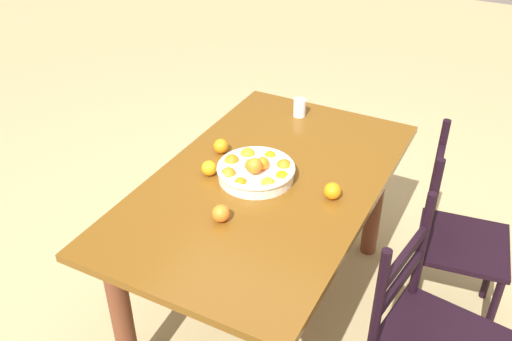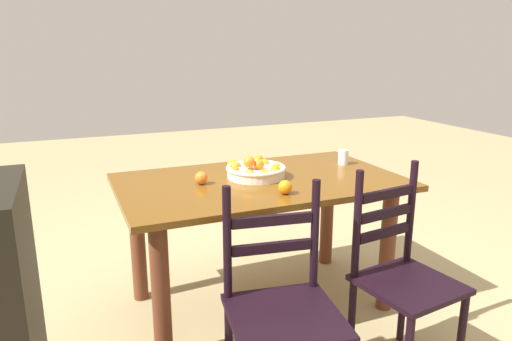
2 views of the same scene
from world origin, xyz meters
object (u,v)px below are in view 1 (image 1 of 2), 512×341
orange_loose_2 (221,213)px  drinking_glass (300,108)px  chair_by_cabinet (429,340)px  orange_loose_3 (209,168)px  dining_table (266,206)px  orange_loose_0 (332,191)px  fruit_bowl (256,170)px  orange_loose_1 (221,146)px  chair_near_window (453,239)px

orange_loose_2 → drinking_glass: (-0.95, -0.09, 0.01)m
chair_by_cabinet → orange_loose_3: size_ratio=14.03×
chair_by_cabinet → drinking_glass: chair_by_cabinet is taller
dining_table → orange_loose_0: orange_loose_0 is taller
chair_by_cabinet → fruit_bowl: 0.97m
dining_table → chair_by_cabinet: size_ratio=1.64×
orange_loose_3 → orange_loose_1: bearing=-165.1°
chair_by_cabinet → orange_loose_2: chair_by_cabinet is taller
chair_by_cabinet → fruit_bowl: bearing=82.6°
orange_loose_2 → chair_near_window: bearing=131.3°
fruit_bowl → chair_near_window: bearing=115.0°
dining_table → orange_loose_1: size_ratio=22.72×
dining_table → orange_loose_0: (-0.01, 0.30, 0.18)m
chair_by_cabinet → drinking_glass: 1.33m
chair_by_cabinet → drinking_glass: bearing=55.4°
fruit_bowl → orange_loose_3: fruit_bowl is taller
dining_table → orange_loose_3: size_ratio=23.04×
fruit_bowl → drinking_glass: bearing=-173.7°
chair_by_cabinet → fruit_bowl: size_ratio=2.79×
orange_loose_2 → drinking_glass: drinking_glass is taller
orange_loose_0 → orange_loose_3: 0.55m
chair_near_window → drinking_glass: 0.99m
drinking_glass → orange_loose_3: bearing=-10.2°
orange_loose_3 → drinking_glass: 0.71m
chair_near_window → fruit_bowl: chair_near_window is taller
orange_loose_2 → dining_table: bearing=174.5°
orange_loose_1 → drinking_glass: bearing=161.1°
chair_by_cabinet → orange_loose_3: bearing=89.0°
orange_loose_1 → orange_loose_0: bearing=80.2°
dining_table → orange_loose_2: orange_loose_2 is taller
orange_loose_2 → orange_loose_3: (-0.26, -0.21, -0.00)m
orange_loose_0 → drinking_glass: 0.74m
dining_table → fruit_bowl: size_ratio=4.59×
chair_by_cabinet → drinking_glass: size_ratio=10.29×
dining_table → orange_loose_1: 0.36m
orange_loose_1 → orange_loose_2: 0.51m
fruit_bowl → drinking_glass: size_ratio=3.68×
orange_loose_0 → chair_near_window: bearing=127.7°
orange_loose_0 → orange_loose_2: 0.48m
chair_by_cabinet → orange_loose_0: (-0.26, -0.51, 0.35)m
orange_loose_0 → drinking_glass: bearing=-145.8°
fruit_bowl → orange_loose_0: size_ratio=4.75×
drinking_glass → chair_near_window: bearing=74.8°
chair_near_window → drinking_glass: (-0.24, -0.89, 0.36)m
chair_near_window → orange_loose_1: (0.27, -1.07, 0.35)m
fruit_bowl → orange_loose_1: (-0.12, -0.24, -0.01)m
dining_table → chair_by_cabinet: 0.87m
chair_near_window → orange_loose_0: bearing=120.0°
chair_near_window → orange_loose_0: 0.70m
chair_near_window → orange_loose_1: chair_near_window is taller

